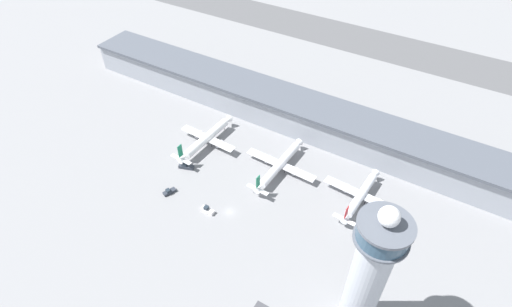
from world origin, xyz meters
The scene contains 10 objects.
ground_plane centered at (0.00, 0.00, 0.00)m, with size 1000.00×1000.00×0.00m, color gray.
terminal_building centered at (0.00, 70.00, 8.81)m, with size 277.44×25.00×17.43m.
runway_strip centered at (0.00, 185.35, 0.00)m, with size 416.16×44.00×0.01m, color #515154.
control_tower centered at (64.05, -16.51, 29.54)m, with size 15.79×15.79×59.58m.
airplane_gate_alpha centered at (-35.07, 31.37, 4.60)m, with size 33.05×40.95×13.71m.
airplane_gate_bravo centered at (6.62, 34.12, 3.98)m, with size 37.24×40.93×12.41m.
airplane_gate_charlie centered at (47.19, 35.47, 4.21)m, with size 36.02×35.69×12.16m.
service_truck_catering centered at (-33.71, 12.02, 1.05)m, with size 7.86×4.50×3.00m.
service_truck_fuel centered at (-8.46, -4.78, 1.11)m, with size 6.22×2.38×3.19m.
service_truck_baggage centered at (-30.18, -4.87, 0.87)m, with size 4.44×6.42×2.51m.
Camera 1 is at (67.67, -90.01, 139.08)m, focal length 28.00 mm.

